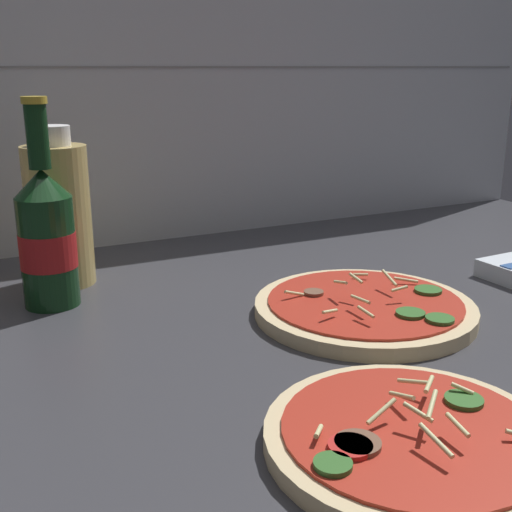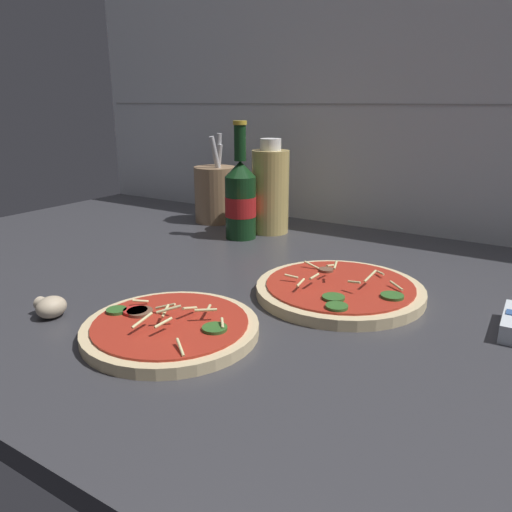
# 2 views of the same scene
# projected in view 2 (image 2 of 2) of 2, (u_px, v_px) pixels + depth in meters

# --- Properties ---
(counter_slab) EXTENTS (1.60, 0.90, 0.03)m
(counter_slab) POSITION_uv_depth(u_px,v_px,m) (255.00, 290.00, 0.81)
(counter_slab) COLOR #38383D
(counter_slab) RESTS_ON ground
(tile_backsplash) EXTENTS (1.60, 0.01, 0.60)m
(tile_backsplash) POSITION_uv_depth(u_px,v_px,m) (368.00, 104.00, 1.09)
(tile_backsplash) COLOR silver
(tile_backsplash) RESTS_ON ground
(pizza_near) EXTENTS (0.22, 0.22, 0.05)m
(pizza_near) POSITION_uv_depth(u_px,v_px,m) (171.00, 328.00, 0.63)
(pizza_near) COLOR beige
(pizza_near) RESTS_ON counter_slab
(pizza_far) EXTENTS (0.25, 0.25, 0.05)m
(pizza_far) POSITION_uv_depth(u_px,v_px,m) (340.00, 290.00, 0.75)
(pizza_far) COLOR beige
(pizza_far) RESTS_ON counter_slab
(beer_bottle) EXTENTS (0.07, 0.07, 0.24)m
(beer_bottle) POSITION_uv_depth(u_px,v_px,m) (241.00, 198.00, 1.05)
(beer_bottle) COLOR #143819
(beer_bottle) RESTS_ON counter_slab
(oil_bottle) EXTENTS (0.08, 0.08, 0.21)m
(oil_bottle) POSITION_uv_depth(u_px,v_px,m) (270.00, 190.00, 1.09)
(oil_bottle) COLOR #D6B766
(oil_bottle) RESTS_ON counter_slab
(mushroom_left) EXTENTS (0.04, 0.04, 0.03)m
(mushroom_left) POSITION_uv_depth(u_px,v_px,m) (50.00, 307.00, 0.68)
(mushroom_left) COLOR beige
(mushroom_left) RESTS_ON counter_slab
(utensil_crock) EXTENTS (0.10, 0.10, 0.21)m
(utensil_crock) POSITION_uv_depth(u_px,v_px,m) (215.00, 193.00, 1.20)
(utensil_crock) COLOR #9E7A56
(utensil_crock) RESTS_ON counter_slab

